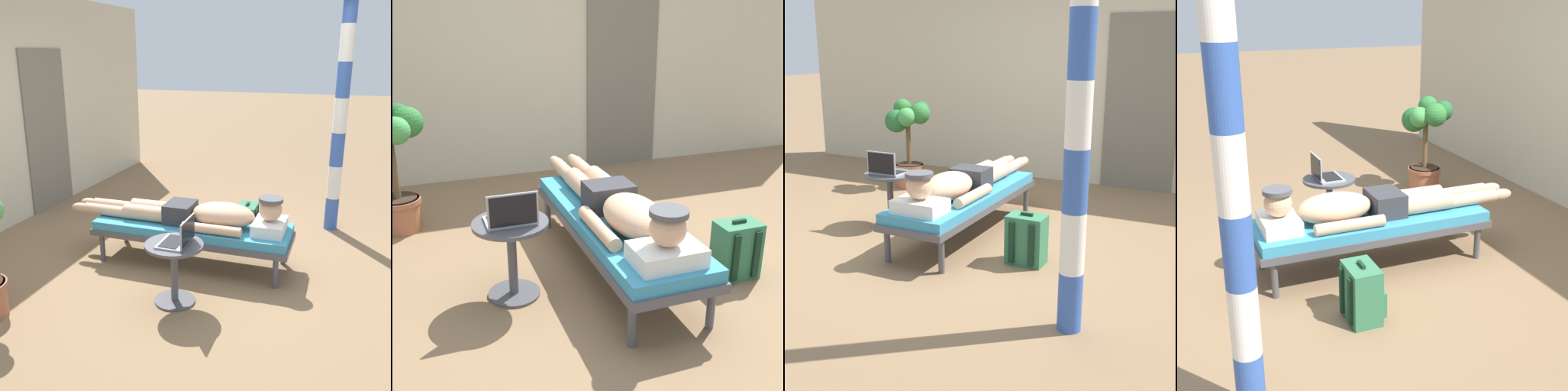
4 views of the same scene
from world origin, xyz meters
TOP-DOWN VIEW (x-y plane):
  - ground_plane at (0.00, 0.00)m, footprint 40.00×40.00m
  - house_wall_back at (0.03, 2.62)m, footprint 7.60×0.20m
  - house_door_panel at (1.10, 2.51)m, footprint 0.84×0.03m
  - lounge_chair at (0.03, 0.15)m, footprint 0.60×1.91m
  - person_reclining at (0.03, 0.07)m, footprint 0.53×2.17m
  - side_table at (-0.72, 0.04)m, footprint 0.48×0.48m
  - laptop at (-0.72, -0.01)m, footprint 0.31×0.24m
  - backpack at (0.79, -0.23)m, footprint 0.30×0.26m
  - potted_plant at (-1.39, 1.38)m, footprint 0.52×0.50m

SIDE VIEW (x-z plane):
  - ground_plane at x=0.00m, z-range 0.00..0.00m
  - backpack at x=0.79m, z-range -0.02..0.41m
  - lounge_chair at x=0.03m, z-range 0.14..0.56m
  - side_table at x=-0.72m, z-range 0.09..0.62m
  - person_reclining at x=0.03m, z-range 0.36..0.68m
  - laptop at x=-0.72m, z-range 0.47..0.69m
  - potted_plant at x=-1.39m, z-range 0.09..1.15m
  - house_door_panel at x=1.10m, z-range 0.00..2.04m
  - house_wall_back at x=0.03m, z-range 0.00..2.70m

